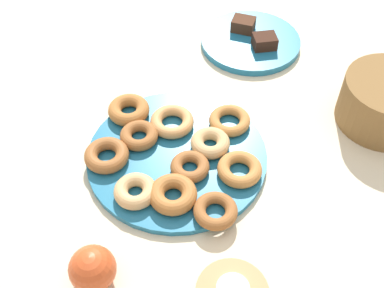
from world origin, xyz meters
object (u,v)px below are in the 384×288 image
at_px(donut_6, 175,194).
at_px(brownie_far, 265,41).
at_px(donut_2, 107,155).
at_px(donut_5, 240,169).
at_px(donut_9, 139,136).
at_px(brownie_near, 243,24).
at_px(donut_3, 230,121).
at_px(donut_8, 216,211).
at_px(donut_0, 172,122).
at_px(donut_7, 210,143).
at_px(donut_4, 135,191).
at_px(cake_plate, 250,41).
at_px(donut_plate, 177,156).
at_px(donut_1, 129,110).
at_px(donut_10, 190,167).
at_px(apple, 93,269).

height_order(donut_6, brownie_far, brownie_far).
height_order(donut_2, donut_6, donut_6).
distance_m(donut_5, donut_9, 0.22).
relative_size(donut_6, brownie_near, 1.61).
height_order(donut_3, donut_8, same).
xyz_separation_m(donut_0, donut_7, (0.06, 0.08, 0.00)).
bearing_deg(donut_6, donut_5, 118.54).
height_order(donut_5, donut_9, same).
relative_size(donut_4, brownie_far, 1.44).
bearing_deg(donut_6, cake_plate, 162.07).
bearing_deg(donut_3, donut_4, -42.83).
xyz_separation_m(donut_plate, donut_9, (-0.03, -0.08, 0.02)).
bearing_deg(donut_3, donut_1, -95.26).
bearing_deg(donut_plate, donut_4, -33.80).
xyz_separation_m(donut_5, donut_8, (0.09, -0.04, -0.00)).
xyz_separation_m(donut_1, donut_9, (0.07, 0.03, -0.00)).
bearing_deg(donut_1, brownie_near, 141.08).
bearing_deg(cake_plate, donut_4, -25.60).
bearing_deg(donut_9, donut_6, 29.92).
height_order(donut_plate, donut_5, donut_5).
height_order(donut_2, donut_8, donut_2).
bearing_deg(donut_2, brownie_near, 147.46).
xyz_separation_m(donut_1, donut_8, (0.24, 0.19, -0.00)).
xyz_separation_m(donut_4, donut_7, (-0.12, 0.13, -0.00)).
xyz_separation_m(donut_10, apple, (0.22, -0.14, 0.01)).
distance_m(donut_1, brownie_far, 0.39).
xyz_separation_m(donut_9, brownie_far, (-0.31, 0.27, 0.01)).
bearing_deg(donut_0, brownie_near, 155.16).
bearing_deg(donut_4, donut_7, 132.22).
bearing_deg(donut_8, donut_0, -156.84).
bearing_deg(cake_plate, donut_plate, -23.12).
relative_size(donut_3, donut_8, 1.08).
height_order(donut_4, donut_9, donut_4).
bearing_deg(donut_4, donut_3, 137.17).
height_order(donut_1, brownie_near, brownie_near).
relative_size(donut_10, cake_plate, 0.30).
relative_size(donut_plate, donut_0, 3.95).
bearing_deg(donut_3, donut_7, -30.93).
bearing_deg(donut_7, donut_10, -31.98).
bearing_deg(donut_0, donut_plate, 10.72).
relative_size(donut_0, donut_9, 1.17).
bearing_deg(donut_2, donut_10, 82.81).
bearing_deg(apple, donut_3, 147.54).
bearing_deg(donut_5, apple, -47.38).
bearing_deg(donut_8, donut_2, -118.97).
relative_size(donut_6, cake_plate, 0.36).
bearing_deg(donut_7, brownie_near, 169.00).
relative_size(donut_9, apple, 1.01).
relative_size(donut_5, brownie_far, 1.56).
height_order(donut_0, donut_8, donut_0).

